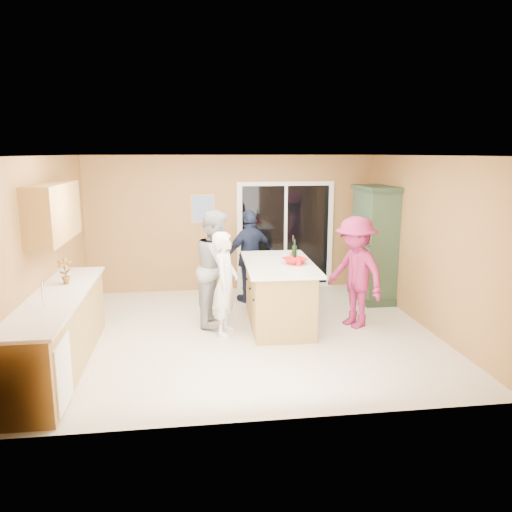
{
  "coord_description": "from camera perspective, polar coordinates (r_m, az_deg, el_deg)",
  "views": [
    {
      "loc": [
        -0.81,
        -7.02,
        2.64
      ],
      "look_at": [
        0.15,
        0.1,
        1.15
      ],
      "focal_mm": 35.0,
      "sensor_mm": 36.0,
      "label": 1
    }
  ],
  "objects": [
    {
      "name": "floor",
      "position": [
        7.54,
        -1.04,
        -8.78
      ],
      "size": [
        5.5,
        5.5,
        0.0
      ],
      "primitive_type": "plane",
      "color": "beige",
      "rests_on": "ground"
    },
    {
      "name": "woman_navy",
      "position": [
        8.9,
        -0.65,
        -0.03
      ],
      "size": [
        1.05,
        0.78,
        1.66
      ],
      "primitive_type": "imported",
      "rotation": [
        0.0,
        0.0,
        3.58
      ],
      "color": "#182035",
      "rests_on": "floor"
    },
    {
      "name": "ceiling",
      "position": [
        7.06,
        -1.12,
        11.4
      ],
      "size": [
        5.5,
        5.0,
        0.1
      ],
      "primitive_type": "cube",
      "color": "white",
      "rests_on": "wall_back"
    },
    {
      "name": "left_cabinet_run",
      "position": [
        6.56,
        -21.92,
        -8.55
      ],
      "size": [
        0.65,
        3.05,
        1.24
      ],
      "color": "#A68040",
      "rests_on": "floor"
    },
    {
      "name": "serving_bowl",
      "position": [
        7.54,
        4.46,
        -0.55
      ],
      "size": [
        0.44,
        0.44,
        0.08
      ],
      "primitive_type": "imported",
      "rotation": [
        0.0,
        0.0,
        0.35
      ],
      "color": "red",
      "rests_on": "kitchen_island"
    },
    {
      "name": "wall_back",
      "position": [
        9.64,
        -2.8,
        3.72
      ],
      "size": [
        5.5,
        0.1,
        2.6
      ],
      "primitive_type": "cube",
      "color": "tan",
      "rests_on": "ground"
    },
    {
      "name": "wall_right",
      "position": [
        7.98,
        18.94,
        1.42
      ],
      "size": [
        0.1,
        5.0,
        2.6
      ],
      "primitive_type": "cube",
      "color": "tan",
      "rests_on": "ground"
    },
    {
      "name": "woman_magenta",
      "position": [
        7.75,
        11.27,
        -1.84
      ],
      "size": [
        1.04,
        1.27,
        1.71
      ],
      "primitive_type": "imported",
      "rotation": [
        0.0,
        0.0,
        -1.13
      ],
      "color": "maroon",
      "rests_on": "floor"
    },
    {
      "name": "tumbler_far",
      "position": [
        7.39,
        4.92,
        -0.67
      ],
      "size": [
        0.1,
        0.1,
        0.12
      ],
      "primitive_type": "cylinder",
      "rotation": [
        0.0,
        0.0,
        0.29
      ],
      "color": "red",
      "rests_on": "kitchen_island"
    },
    {
      "name": "woman_grey",
      "position": [
        7.72,
        -4.44,
        -1.36
      ],
      "size": [
        0.86,
        1.0,
        1.79
      ],
      "primitive_type": "imported",
      "rotation": [
        0.0,
        0.0,
        1.34
      ],
      "color": "#ABABAE",
      "rests_on": "floor"
    },
    {
      "name": "sliding_door",
      "position": [
        9.79,
        3.37,
        2.35
      ],
      "size": [
        1.9,
        0.07,
        2.1
      ],
      "color": "silver",
      "rests_on": "floor"
    },
    {
      "name": "framed_picture",
      "position": [
        9.55,
        -6.11,
        5.4
      ],
      "size": [
        0.46,
        0.04,
        0.56
      ],
      "color": "tan",
      "rests_on": "wall_back"
    },
    {
      "name": "tulip_vase",
      "position": [
        7.02,
        -21.01,
        -1.6
      ],
      "size": [
        0.19,
        0.13,
        0.35
      ],
      "primitive_type": "imported",
      "rotation": [
        0.0,
        0.0,
        -0.0
      ],
      "color": "red",
      "rests_on": "left_cabinet_run"
    },
    {
      "name": "upper_cabinets",
      "position": [
        7.08,
        -22.14,
        4.66
      ],
      "size": [
        0.35,
        1.6,
        0.75
      ],
      "primitive_type": "cube",
      "color": "#A68040",
      "rests_on": "wall_left"
    },
    {
      "name": "white_plate",
      "position": [
        7.04,
        5.11,
        -1.75
      ],
      "size": [
        0.24,
        0.24,
        0.01
      ],
      "primitive_type": "cylinder",
      "rotation": [
        0.0,
        0.0,
        -0.13
      ],
      "color": "silver",
      "rests_on": "kitchen_island"
    },
    {
      "name": "wall_left",
      "position": [
        7.4,
        -22.74,
        0.37
      ],
      "size": [
        0.1,
        5.0,
        2.6
      ],
      "primitive_type": "cube",
      "color": "tan",
      "rests_on": "ground"
    },
    {
      "name": "green_hutch",
      "position": [
        9.25,
        13.34,
        1.24
      ],
      "size": [
        0.59,
        1.13,
        2.07
      ],
      "color": "#243A27",
      "rests_on": "floor"
    },
    {
      "name": "woman_white",
      "position": [
        7.3,
        -3.54,
        -3.17
      ],
      "size": [
        0.51,
        0.64,
        1.53
      ],
      "primitive_type": "imported",
      "rotation": [
        0.0,
        0.0,
        1.28
      ],
      "color": "white",
      "rests_on": "floor"
    },
    {
      "name": "wine_bottle",
      "position": [
        7.71,
        4.41,
        0.39
      ],
      "size": [
        0.08,
        0.08,
        0.34
      ],
      "rotation": [
        0.0,
        0.0,
        -0.09
      ],
      "color": "black",
      "rests_on": "kitchen_island"
    },
    {
      "name": "tumbler_near",
      "position": [
        7.79,
        4.2,
        -0.02
      ],
      "size": [
        0.09,
        0.09,
        0.12
      ],
      "primitive_type": "cylinder",
      "rotation": [
        0.0,
        0.0,
        -0.03
      ],
      "color": "red",
      "rests_on": "kitchen_island"
    },
    {
      "name": "kitchen_island",
      "position": [
        7.74,
        2.6,
        -4.58
      ],
      "size": [
        1.1,
        1.93,
        1.0
      ],
      "rotation": [
        0.0,
        0.0,
        -0.03
      ],
      "color": "#A68040",
      "rests_on": "floor"
    },
    {
      "name": "wall_front",
      "position": [
        4.78,
        2.4,
        -4.56
      ],
      "size": [
        5.5,
        0.1,
        2.6
      ],
      "primitive_type": "cube",
      "color": "tan",
      "rests_on": "ground"
    }
  ]
}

